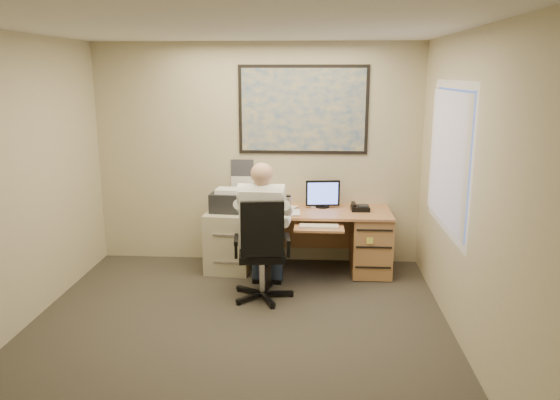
# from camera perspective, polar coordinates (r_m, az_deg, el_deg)

# --- Properties ---
(room_shell) EXTENTS (4.00, 4.50, 2.70)m
(room_shell) POSITION_cam_1_polar(r_m,az_deg,el_deg) (4.55, -5.28, 0.56)
(room_shell) COLOR #322F27
(room_shell) RESTS_ON ground
(desk) EXTENTS (1.60, 0.97, 1.07)m
(desk) POSITION_cam_1_polar(r_m,az_deg,el_deg) (6.58, 7.38, -3.72)
(desk) COLOR #BB8050
(desk) RESTS_ON ground
(world_map) EXTENTS (1.56, 0.03, 1.06)m
(world_map) POSITION_cam_1_polar(r_m,az_deg,el_deg) (6.63, 2.44, 9.39)
(world_map) COLOR #1E4C93
(world_map) RESTS_ON room_shell
(wall_calendar) EXTENTS (0.28, 0.01, 0.42)m
(wall_calendar) POSITION_cam_1_polar(r_m,az_deg,el_deg) (6.80, -3.96, 2.49)
(wall_calendar) COLOR white
(wall_calendar) RESTS_ON room_shell
(window_blinds) EXTENTS (0.06, 1.40, 1.30)m
(window_blinds) POSITION_cam_1_polar(r_m,az_deg,el_deg) (5.40, 17.26, 4.19)
(window_blinds) COLOR silver
(window_blinds) RESTS_ON room_shell
(filing_cabinet) EXTENTS (0.57, 0.66, 1.00)m
(filing_cabinet) POSITION_cam_1_polar(r_m,az_deg,el_deg) (6.62, -5.25, -3.61)
(filing_cabinet) COLOR #BCB597
(filing_cabinet) RESTS_ON ground
(office_chair) EXTENTS (0.73, 0.73, 1.11)m
(office_chair) POSITION_cam_1_polar(r_m,az_deg,el_deg) (5.75, -1.99, -7.35)
(office_chair) COLOR black
(office_chair) RESTS_ON ground
(person) EXTENTS (0.65, 0.90, 1.45)m
(person) POSITION_cam_1_polar(r_m,az_deg,el_deg) (5.70, -1.88, -3.29)
(person) COLOR white
(person) RESTS_ON office_chair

